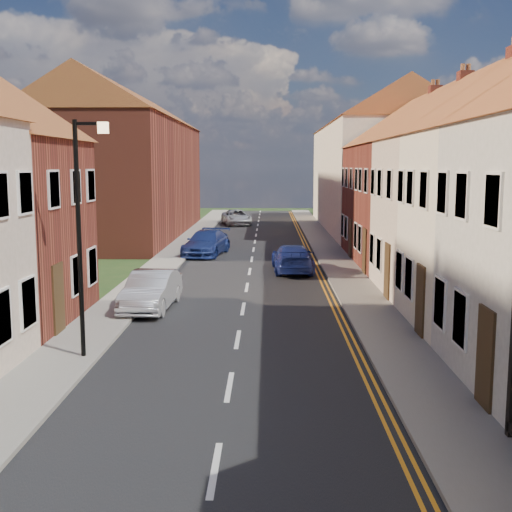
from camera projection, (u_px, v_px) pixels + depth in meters
road at (247, 287)px, 26.44m from camera, size 7.00×90.00×0.02m
pavement_left at (141, 286)px, 26.51m from camera, size 1.80×90.00×0.12m
pavement_right at (354, 287)px, 26.35m from camera, size 1.80×90.00×0.12m
cottage_r_pink at (488, 179)px, 24.54m from camera, size 8.30×6.00×9.00m
cottage_r_white_far at (449, 177)px, 29.89m from camera, size 8.30×5.20×9.00m
cottage_r_cream_far at (421, 175)px, 35.24m from camera, size 8.30×6.00×9.00m
block_right_far at (376, 162)px, 50.27m from camera, size 8.30×24.20×10.50m
block_left_far at (126, 161)px, 45.67m from camera, size 8.30×24.20×10.50m
lamppost at (82, 224)px, 16.11m from camera, size 0.88×0.15×6.00m
car_mid at (151, 291)px, 22.36m from camera, size 1.67×4.17×1.35m
car_far at (206, 243)px, 35.92m from camera, size 2.71×5.04×1.39m
car_distant at (236, 217)px, 54.31m from camera, size 2.99×4.97×1.29m
car_far_b at (292, 258)px, 30.27m from camera, size 2.01×4.57×1.31m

